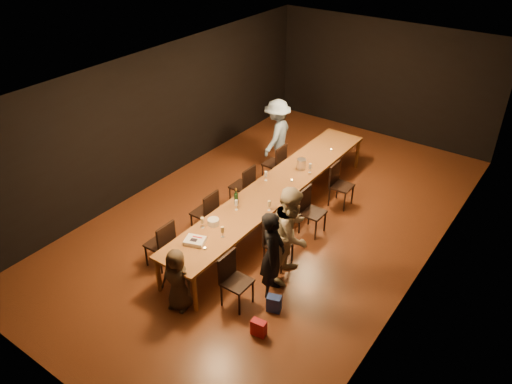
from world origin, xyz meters
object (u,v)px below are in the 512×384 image
Objects in this scene: chair_left_2 at (242,186)px; woman_birthday at (273,255)px; table at (276,188)px; chair_left_3 at (274,163)px; birthday_cake at (195,241)px; chair_left_1 at (204,212)px; chair_left_0 at (160,243)px; chair_right_2 at (313,212)px; ice_bucket at (301,164)px; man_blue at (277,135)px; plate_stack at (213,222)px; chair_right_0 at (237,282)px; child at (177,280)px; woman_tan at (292,233)px; chair_right_3 at (342,186)px; champagne_bottle at (236,196)px; chair_right_1 at (278,244)px.

chair_left_2 is 2.74m from woman_birthday.
chair_left_3 reaches higher than table.
chair_left_2 reaches higher than birthday_cake.
chair_left_3 is 2.35× the size of birthday_cake.
chair_left_0 is at bearing -180.00° from chair_left_1.
ice_bucket is (-0.82, 0.90, 0.39)m from chair_right_2.
man_blue reaches higher than plate_stack.
chair_right_0 is at bearing -90.00° from chair_left_0.
man_blue is 4.93m from child.
chair_left_1 is 0.59× the size of woman_birthday.
chair_right_0 is 1.70m from chair_left_0.
woman_tan is 1.02× the size of man_blue.
chair_left_2 is (-1.70, -1.20, 0.00)m from chair_right_3.
chair_left_1 is 1.20m from chair_left_2.
chair_left_3 is 4.60× the size of plate_stack.
birthday_cake is at bearing -92.34° from table.
champagne_bottle is (-0.09, 0.77, 0.11)m from plate_stack.
ice_bucket is (-0.10, 3.89, 0.30)m from child.
chair_right_3 is at bearing 180.00° from chair_right_2.
chair_left_0 and chair_left_1 have the same top height.
chair_left_1 is at bearing -35.31° from chair_right_3.
woman_birthday is 1.41× the size of child.
table is 2.11m from man_blue.
chair_right_0 is 1.20m from chair_right_1.
chair_right_1 is 0.55× the size of man_blue.
chair_left_1 is at bearing 50.63° from woman_birthday.
woman_tan is at bearing -141.11° from chair_left_3.
woman_tan is (0.30, 1.12, 0.40)m from chair_right_0.
chair_right_1 is 1.48m from birthday_cake.
woman_birthday is at bearing 9.26° from chair_right_2.
chair_right_0 is at bearing -144.69° from chair_left_2.
woman_birthday is at bearing 0.57° from birthday_cake.
chair_left_3 reaches higher than plate_stack.
birthday_cake is (-0.94, -1.09, 0.32)m from chair_right_1.
chair_right_1 is at bearing -12.76° from champagne_bottle.
man_blue reaches higher than chair_right_3.
chair_right_1 is 2.08m from chair_left_2.
table is 0.88m from chair_left_2.
woman_birthday is 2.96m from ice_bucket.
chair_right_0 is 2.94m from chair_left_2.
chair_left_0 is at bearing -25.28° from chair_right_3.
chair_right_0 is at bearing -25.85° from birthday_cake.
champagne_bottle is at bearing 96.58° from plate_stack.
ice_bucket is (-1.12, 2.18, -0.01)m from woman_tan.
woman_birthday is 1.55m from child.
man_blue is at bearing -146.03° from chair_right_1.
child is at bearing -76.48° from plate_stack.
man_blue is (-2.00, 4.17, 0.39)m from chair_right_0.
woman_birthday reaches higher than chair_left_3.
champagne_bottle is at bearing -102.76° from chair_right_1.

